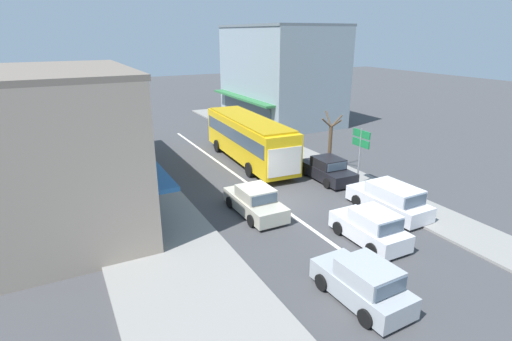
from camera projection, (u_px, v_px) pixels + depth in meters
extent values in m
plane|color=#3F3F42|center=(274.00, 202.00, 22.14)|extent=(140.00, 140.00, 0.00)
cube|color=silver|center=(243.00, 180.00, 25.49)|extent=(0.20, 28.00, 0.01)
cube|color=gray|center=(128.00, 186.00, 24.19)|extent=(5.20, 44.00, 0.14)
cube|color=gray|center=(306.00, 157.00, 29.85)|extent=(2.80, 44.00, 0.12)
cube|color=gray|center=(60.00, 155.00, 18.12)|extent=(6.55, 9.30, 7.23)
cube|color=#23568E|center=(144.00, 163.00, 20.04)|extent=(1.10, 8.55, 0.20)
cube|color=#425160|center=(138.00, 188.00, 20.28)|extent=(0.06, 7.44, 1.80)
cube|color=#6E6358|center=(45.00, 71.00, 16.90)|extent=(6.71, 9.30, 0.24)
cube|color=gray|center=(54.00, 125.00, 25.74)|extent=(7.46, 8.31, 6.54)
cube|color=#4C4742|center=(122.00, 127.00, 27.75)|extent=(1.10, 7.64, 0.20)
cube|color=#425160|center=(118.00, 146.00, 27.99)|extent=(0.06, 6.65, 1.80)
cube|color=#6E6358|center=(45.00, 71.00, 24.64)|extent=(7.62, 8.31, 0.24)
cube|color=#84939E|center=(280.00, 75.00, 41.43)|extent=(7.98, 13.16, 9.43)
cube|color=#2D703D|center=(242.00, 98.00, 40.16)|extent=(1.10, 12.11, 0.20)
cube|color=#425160|center=(246.00, 110.00, 40.76)|extent=(0.06, 10.53, 1.80)
cube|color=slate|center=(281.00, 26.00, 39.85)|extent=(8.14, 13.16, 0.24)
cube|color=yellow|center=(249.00, 138.00, 28.52)|extent=(3.05, 10.91, 2.70)
cube|color=#425160|center=(249.00, 133.00, 28.39)|extent=(3.07, 10.48, 0.90)
cube|color=beige|center=(285.00, 162.00, 23.92)|extent=(2.25, 0.17, 1.76)
cube|color=#AF890F|center=(249.00, 119.00, 28.06)|extent=(2.88, 10.04, 0.12)
cylinder|color=black|center=(217.00, 146.00, 31.33)|extent=(0.31, 0.97, 0.96)
cylinder|color=black|center=(246.00, 142.00, 32.31)|extent=(0.31, 0.97, 0.96)
cylinder|color=black|center=(249.00, 170.00, 25.89)|extent=(0.31, 0.97, 0.96)
cylinder|color=black|center=(283.00, 165.00, 26.87)|extent=(0.31, 0.97, 0.96)
cube|color=#B7B29E|center=(255.00, 204.00, 20.60)|extent=(1.75, 4.21, 0.72)
cube|color=#B7B29E|center=(256.00, 193.00, 20.30)|extent=(1.57, 1.81, 0.60)
cube|color=#425160|center=(248.00, 187.00, 21.07)|extent=(1.44, 0.07, 0.51)
cube|color=#425160|center=(265.00, 199.00, 19.53)|extent=(1.40, 0.07, 0.48)
cylinder|color=black|center=(230.00, 202.00, 21.34)|extent=(0.18, 0.62, 0.62)
cylinder|color=black|center=(258.00, 196.00, 22.09)|extent=(0.18, 0.62, 0.62)
cylinder|color=black|center=(251.00, 221.00, 19.23)|extent=(0.18, 0.62, 0.62)
cylinder|color=black|center=(282.00, 214.00, 19.99)|extent=(0.18, 0.62, 0.62)
cube|color=silver|center=(369.00, 230.00, 17.86)|extent=(1.64, 3.70, 0.76)
cube|color=silver|center=(375.00, 219.00, 17.38)|extent=(1.52, 1.90, 0.64)
cube|color=#425160|center=(360.00, 210.00, 18.20)|extent=(1.40, 0.06, 0.54)
cube|color=#425160|center=(392.00, 228.00, 16.57)|extent=(1.37, 0.06, 0.51)
cylinder|color=black|center=(338.00, 228.00, 18.51)|extent=(0.18, 0.62, 0.62)
cylinder|color=black|center=(365.00, 221.00, 19.22)|extent=(0.18, 0.62, 0.62)
cylinder|color=black|center=(372.00, 250.00, 16.64)|extent=(0.18, 0.62, 0.62)
cylinder|color=black|center=(400.00, 241.00, 17.35)|extent=(0.18, 0.62, 0.62)
cube|color=#9EA3A8|center=(361.00, 287.00, 13.89)|extent=(1.79, 3.76, 0.76)
cube|color=#9EA3A8|center=(369.00, 274.00, 13.42)|extent=(1.59, 1.96, 0.64)
cube|color=#425160|center=(349.00, 260.00, 14.22)|extent=(1.40, 0.12, 0.54)
cube|color=#425160|center=(391.00, 289.00, 12.62)|extent=(1.37, 0.11, 0.51)
cylinder|color=black|center=(322.00, 282.00, 14.49)|extent=(0.20, 0.63, 0.62)
cylinder|color=black|center=(356.00, 270.00, 15.26)|extent=(0.20, 0.63, 0.62)
cylinder|color=black|center=(366.00, 318.00, 12.67)|extent=(0.20, 0.63, 0.62)
cylinder|color=black|center=(402.00, 302.00, 13.44)|extent=(0.20, 0.63, 0.62)
cube|color=silver|center=(388.00, 203.00, 20.77)|extent=(1.89, 4.55, 0.76)
cube|color=silver|center=(394.00, 192.00, 20.24)|extent=(1.71, 2.65, 0.68)
cube|color=#425160|center=(375.00, 184.00, 21.33)|extent=(1.51, 0.10, 0.58)
cube|color=#425160|center=(416.00, 201.00, 19.15)|extent=(1.48, 0.10, 0.54)
cylinder|color=black|center=(357.00, 201.00, 21.54)|extent=(0.20, 0.62, 0.62)
cylinder|color=black|center=(380.00, 195.00, 22.35)|extent=(0.20, 0.62, 0.62)
cylinder|color=black|center=(395.00, 220.00, 19.31)|extent=(0.20, 0.62, 0.62)
cylinder|color=black|center=(420.00, 212.00, 20.12)|extent=(0.20, 0.62, 0.62)
cube|color=black|center=(327.00, 172.00, 25.39)|extent=(1.82, 4.24, 0.72)
cube|color=black|center=(328.00, 163.00, 25.09)|extent=(1.60, 1.84, 0.60)
cube|color=#425160|center=(320.00, 159.00, 25.87)|extent=(1.44, 0.09, 0.51)
cube|color=#425160|center=(337.00, 167.00, 24.30)|extent=(1.41, 0.09, 0.48)
cylinder|color=black|center=(304.00, 171.00, 26.16)|extent=(0.19, 0.62, 0.62)
cylinder|color=black|center=(326.00, 167.00, 26.88)|extent=(0.19, 0.62, 0.62)
cylinder|color=black|center=(327.00, 183.00, 24.02)|extent=(0.19, 0.62, 0.62)
cylinder|color=black|center=(350.00, 179.00, 24.74)|extent=(0.19, 0.62, 0.62)
cylinder|color=gray|center=(123.00, 110.00, 37.29)|extent=(0.12, 0.12, 4.20)
cube|color=black|center=(121.00, 91.00, 36.71)|extent=(0.24, 0.24, 0.68)
sphere|color=black|center=(122.00, 88.00, 36.70)|extent=(0.13, 0.13, 0.13)
sphere|color=orange|center=(122.00, 90.00, 36.77)|extent=(0.13, 0.13, 0.13)
sphere|color=black|center=(122.00, 93.00, 36.84)|extent=(0.13, 0.13, 0.13)
cylinder|color=gray|center=(359.00, 158.00, 23.80)|extent=(0.10, 0.10, 3.60)
cube|color=#19753D|center=(362.00, 134.00, 23.30)|extent=(0.08, 1.40, 0.44)
cube|color=white|center=(362.00, 134.00, 23.32)|extent=(0.01, 1.10, 0.10)
cube|color=#19753D|center=(361.00, 143.00, 23.48)|extent=(0.08, 1.40, 0.44)
cube|color=white|center=(361.00, 143.00, 23.50)|extent=(0.01, 1.10, 0.10)
cylinder|color=brown|center=(330.00, 149.00, 26.79)|extent=(0.24, 0.24, 3.01)
cylinder|color=brown|center=(328.00, 119.00, 26.42)|extent=(0.10, 0.75, 1.01)
cylinder|color=brown|center=(337.00, 121.00, 26.37)|extent=(0.91, 0.10, 0.78)
cylinder|color=brown|center=(336.00, 124.00, 25.79)|extent=(0.10, 1.02, 0.71)
cylinder|color=brown|center=(327.00, 123.00, 26.03)|extent=(0.83, 0.10, 0.70)
cylinder|color=#333338|center=(148.00, 166.00, 26.29)|extent=(0.14, 0.14, 0.84)
cylinder|color=#333338|center=(147.00, 166.00, 26.42)|extent=(0.14, 0.14, 0.84)
cube|color=#A82D38|center=(146.00, 156.00, 26.12)|extent=(0.27, 0.39, 0.56)
sphere|color=brown|center=(146.00, 150.00, 25.99)|extent=(0.22, 0.22, 0.22)
cylinder|color=#A82D38|center=(148.00, 157.00, 25.94)|extent=(0.09, 0.09, 0.54)
cylinder|color=#A82D38|center=(145.00, 155.00, 26.31)|extent=(0.09, 0.09, 0.54)
cube|color=brown|center=(145.00, 157.00, 26.41)|extent=(0.25, 0.14, 0.22)
cylinder|color=#232838|center=(140.00, 145.00, 31.25)|extent=(0.14, 0.14, 0.84)
cylinder|color=#232838|center=(138.00, 145.00, 31.33)|extent=(0.14, 0.14, 0.84)
cube|color=slate|center=(138.00, 136.00, 31.06)|extent=(0.39, 0.42, 0.56)
sphere|color=#9E7051|center=(138.00, 131.00, 30.93)|extent=(0.22, 0.22, 0.22)
cylinder|color=slate|center=(141.00, 137.00, 30.96)|extent=(0.09, 0.09, 0.54)
cylinder|color=slate|center=(136.00, 136.00, 31.16)|extent=(0.09, 0.09, 0.54)
cube|color=maroon|center=(135.00, 138.00, 31.23)|extent=(0.25, 0.22, 0.22)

